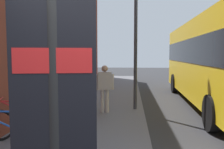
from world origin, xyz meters
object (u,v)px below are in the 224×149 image
at_px(bicycle_far_end, 42,114).
at_px(street_lamp, 136,24).
at_px(bicycle_under_window, 24,123).
at_px(bicycle_leaning_wall, 51,106).
at_px(bicycle_nearest_sign, 4,137).
at_px(pedestrian_by_facade, 105,84).
at_px(city_bus, 218,58).
at_px(transit_info_sign, 55,109).
at_px(pedestrian_crossing_street, 82,90).

relative_size(bicycle_far_end, street_lamp, 0.35).
bearing_deg(bicycle_far_end, bicycle_under_window, 172.34).
xyz_separation_m(bicycle_under_window, bicycle_far_end, (0.81, -0.11, 0.00)).
bearing_deg(bicycle_leaning_wall, bicycle_nearest_sign, -179.82).
bearing_deg(bicycle_leaning_wall, bicycle_far_end, -175.21).
relative_size(bicycle_nearest_sign, street_lamp, 0.34).
xyz_separation_m(pedestrian_by_facade, street_lamp, (0.61, -1.03, 2.03)).
bearing_deg(bicycle_far_end, city_bus, -56.78).
distance_m(bicycle_leaning_wall, city_bus, 6.68).
distance_m(city_bus, pedestrian_by_facade, 4.80).
bearing_deg(street_lamp, bicycle_under_window, 141.87).
bearing_deg(bicycle_far_end, street_lamp, -44.87).
relative_size(transit_info_sign, pedestrian_by_facade, 1.51).
relative_size(bicycle_far_end, pedestrian_by_facade, 1.11).
relative_size(bicycle_leaning_wall, street_lamp, 0.35).
distance_m(bicycle_far_end, city_bus, 7.06).
bearing_deg(street_lamp, bicycle_far_end, 135.13).
bearing_deg(street_lamp, pedestrian_by_facade, 120.67).
height_order(bicycle_under_window, street_lamp, street_lamp).
xyz_separation_m(bicycle_far_end, street_lamp, (2.50, -2.49, 2.61)).
relative_size(bicycle_leaning_wall, transit_info_sign, 0.74).
xyz_separation_m(transit_info_sign, street_lamp, (7.01, -0.66, 1.40)).
distance_m(bicycle_nearest_sign, bicycle_leaning_wall, 2.68).
height_order(bicycle_under_window, pedestrian_by_facade, pedestrian_by_facade).
bearing_deg(pedestrian_crossing_street, pedestrian_by_facade, -15.58).
height_order(bicycle_far_end, bicycle_leaning_wall, same).
bearing_deg(pedestrian_by_facade, bicycle_leaning_wall, 122.13).
distance_m(bicycle_nearest_sign, street_lamp, 5.61).
height_order(bicycle_far_end, pedestrian_crossing_street, pedestrian_crossing_street).
bearing_deg(transit_info_sign, city_bus, -25.50).
distance_m(bicycle_nearest_sign, bicycle_far_end, 1.76).
height_order(bicycle_nearest_sign, street_lamp, street_lamp).
height_order(bicycle_nearest_sign, bicycle_leaning_wall, same).
xyz_separation_m(bicycle_under_window, pedestrian_crossing_street, (1.11, -1.12, 0.62)).
bearing_deg(city_bus, pedestrian_by_facade, 113.71).
bearing_deg(bicycle_under_window, pedestrian_crossing_street, -45.45).
xyz_separation_m(bicycle_under_window, city_bus, (4.60, -5.90, 1.41)).
xyz_separation_m(city_bus, pedestrian_by_facade, (-1.90, 4.33, -0.83)).
distance_m(bicycle_nearest_sign, bicycle_under_window, 0.95).
distance_m(bicycle_under_window, bicycle_far_end, 0.82).
bearing_deg(transit_info_sign, bicycle_under_window, 27.66).
bearing_deg(city_bus, street_lamp, 111.37).
relative_size(city_bus, street_lamp, 2.10).
relative_size(bicycle_leaning_wall, pedestrian_crossing_street, 1.07).
bearing_deg(bicycle_nearest_sign, street_lamp, -31.00).
bearing_deg(city_bus, bicycle_nearest_sign, 133.45).
xyz_separation_m(bicycle_nearest_sign, street_lamp, (4.26, -2.56, 2.61)).
xyz_separation_m(bicycle_leaning_wall, street_lamp, (1.58, -2.57, 2.61)).
relative_size(transit_info_sign, street_lamp, 0.48).
height_order(transit_info_sign, city_bus, city_bus).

